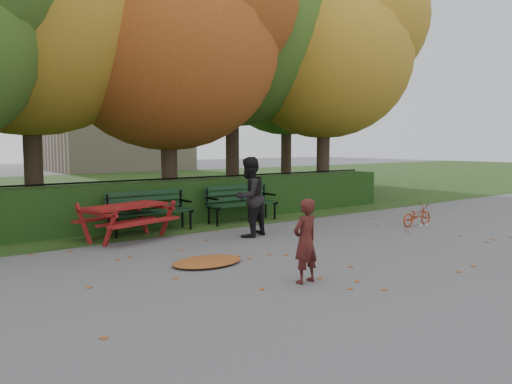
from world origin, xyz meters
TOP-DOWN VIEW (x-y plane):
  - ground at (0.00, 0.00)m, footprint 90.00×90.00m
  - grass_strip at (0.00, 14.00)m, footprint 90.00×90.00m
  - building_right at (8.00, 28.00)m, footprint 9.00×6.00m
  - hedge at (0.00, 4.50)m, footprint 13.00×0.90m
  - iron_fence at (0.00, 5.30)m, footprint 14.00×0.04m
  - tree_c at (0.83, 5.96)m, footprint 6.30×6.00m
  - tree_d at (3.88, 7.23)m, footprint 7.14×6.80m
  - tree_e at (6.52, 5.77)m, footprint 6.09×5.80m
  - tree_g at (8.33, 9.76)m, footprint 6.30×6.00m
  - bench_left at (-1.30, 3.70)m, footprint 1.80×0.57m
  - bench_right at (1.10, 3.70)m, footprint 1.80×0.57m
  - picnic_table at (-2.01, 3.20)m, footprint 1.92×1.71m
  - leaf_pile at (-1.82, 0.51)m, footprint 1.34×1.08m
  - leaf_scatter at (0.00, 0.30)m, footprint 9.00×5.70m
  - child at (-1.32, -1.20)m, footprint 0.44×0.31m
  - adult at (0.10, 1.99)m, footprint 0.94×0.82m
  - bicycle at (3.94, 0.70)m, footprint 0.97×0.36m

SIDE VIEW (x-z plane):
  - ground at x=0.00m, z-range 0.00..0.00m
  - grass_strip at x=0.00m, z-range 0.01..0.01m
  - leaf_scatter at x=0.00m, z-range 0.00..0.01m
  - leaf_pile at x=-1.82m, z-range 0.00..0.08m
  - bicycle at x=3.94m, z-range 0.00..0.50m
  - hedge at x=0.00m, z-range 0.00..1.00m
  - bench_left at x=-1.30m, z-range 0.08..0.96m
  - bench_right at x=1.10m, z-range 0.08..0.96m
  - iron_fence at x=0.00m, z-range 0.03..1.05m
  - picnic_table at x=-2.01m, z-range 0.15..0.93m
  - child at x=-1.32m, z-range 0.00..1.15m
  - adult at x=0.10m, z-range 0.00..1.62m
  - tree_c at x=0.83m, z-range 0.82..8.82m
  - tree_e at x=6.52m, z-range 1.01..9.16m
  - tree_g at x=8.33m, z-range 1.10..9.65m
  - tree_d at x=3.88m, z-range 1.19..10.77m
  - building_right at x=8.00m, z-range 0.00..12.00m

